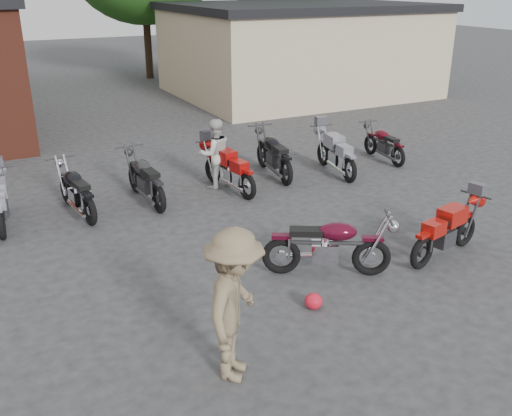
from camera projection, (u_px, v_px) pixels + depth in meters
name	position (u px, v px, depth m)	size (l,w,h in m)	color
ground	(323.00, 290.00, 9.25)	(90.00, 90.00, 0.00)	#2C2C2E
stucco_building	(298.00, 52.00, 24.58)	(10.00, 8.00, 3.50)	#C1AB8A
vintage_motorcycle	(329.00, 242.00, 9.52)	(2.09, 0.69, 1.21)	#46081A
sportbike	(447.00, 228.00, 10.18)	(1.91, 0.63, 1.11)	#B4160F
helmet	(314.00, 301.00, 8.69)	(0.28, 0.28, 0.25)	red
person_light	(215.00, 154.00, 13.53)	(0.81, 0.63, 1.67)	silver
person_tan	(235.00, 306.00, 6.92)	(1.30, 0.75, 2.01)	#7D6A4D
row_bike_1	(0.00, 200.00, 11.48)	(1.92, 0.63, 1.11)	gray
row_bike_2	(76.00, 188.00, 12.07)	(2.00, 0.66, 1.16)	black
row_bike_3	(145.00, 176.00, 12.73)	(2.08, 0.69, 1.21)	#252527
row_bike_4	(228.00, 167.00, 13.42)	(2.01, 0.66, 1.17)	#AA100E
row_bike_5	(273.00, 152.00, 14.44)	(2.14, 0.71, 1.24)	black
row_bike_6	(336.00, 151.00, 14.62)	(2.05, 0.68, 1.19)	gray
row_bike_7	(384.00, 142.00, 15.70)	(1.80, 0.59, 1.04)	#480912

